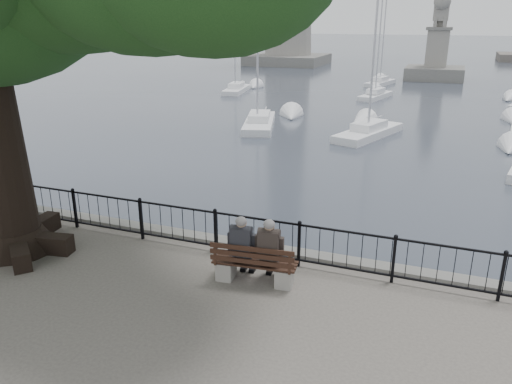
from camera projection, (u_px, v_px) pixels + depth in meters
The scene contains 11 objects.
harbor at pixel (263, 268), 11.92m from camera, with size 260.00×260.00×1.20m.
railing at pixel (256, 236), 11.13m from camera, with size 22.06×0.06×1.00m.
bench at pixel (254, 268), 10.20m from camera, with size 1.77×0.70×0.91m.
person_left at pixel (243, 250), 10.23m from camera, with size 0.44×0.75×1.45m.
person_right at pixel (270, 253), 10.10m from camera, with size 0.44×0.75×1.45m.
lion_monument at pixel (436, 58), 52.07m from camera, with size 5.83×5.83×8.64m.
sailboat_a at pixel (259, 122), 29.76m from camera, with size 3.20×6.02×10.12m.
sailboat_b at pixel (369, 131), 27.29m from camera, with size 3.20×5.79×11.37m.
sailboat_e at pixel (237, 88), 43.70m from camera, with size 2.30×5.39×11.44m.
sailboat_f at pixel (376, 94), 40.39m from camera, with size 2.30×4.82×9.98m.
sailboat_h at pixel (380, 81), 48.34m from camera, with size 2.47×5.14×11.97m.
Camera 1 is at (3.64, -7.01, 5.16)m, focal length 35.00 mm.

